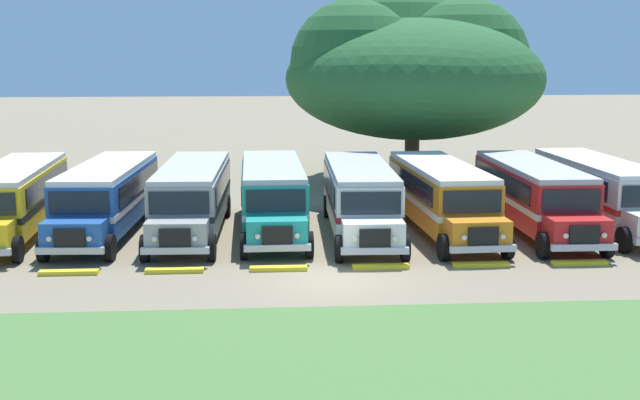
{
  "coord_description": "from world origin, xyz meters",
  "views": [
    {
      "loc": [
        -2.35,
        -26.59,
        7.58
      ],
      "look_at": [
        0.0,
        6.09,
        1.6
      ],
      "focal_mm": 46.48,
      "sensor_mm": 36.0,
      "label": 1
    }
  ],
  "objects_px": {
    "parked_bus_slot_0": "(15,197)",
    "parked_bus_slot_7": "(600,189)",
    "parked_bus_slot_3": "(273,194)",
    "parked_bus_slot_4": "(360,195)",
    "parked_bus_slot_6": "(533,193)",
    "broad_shade_tree": "(410,70)",
    "parked_bus_slot_2": "(192,195)",
    "parked_bus_slot_5": "(441,194)",
    "parked_bus_slot_1": "(107,195)"
  },
  "relations": [
    {
      "from": "parked_bus_slot_0",
      "to": "parked_bus_slot_7",
      "type": "bearing_deg",
      "value": 87.67
    },
    {
      "from": "broad_shade_tree",
      "to": "parked_bus_slot_2",
      "type": "bearing_deg",
      "value": -130.93
    },
    {
      "from": "parked_bus_slot_3",
      "to": "parked_bus_slot_4",
      "type": "height_order",
      "value": "same"
    },
    {
      "from": "parked_bus_slot_7",
      "to": "broad_shade_tree",
      "type": "relative_size",
      "value": 0.63
    },
    {
      "from": "parked_bus_slot_6",
      "to": "parked_bus_slot_5",
      "type": "bearing_deg",
      "value": -90.21
    },
    {
      "from": "parked_bus_slot_0",
      "to": "parked_bus_slot_4",
      "type": "distance_m",
      "value": 14.29
    },
    {
      "from": "parked_bus_slot_6",
      "to": "parked_bus_slot_7",
      "type": "distance_m",
      "value": 3.28
    },
    {
      "from": "parked_bus_slot_4",
      "to": "parked_bus_slot_7",
      "type": "xyz_separation_m",
      "value": [
        10.6,
        0.69,
        0.0
      ]
    },
    {
      "from": "parked_bus_slot_1",
      "to": "parked_bus_slot_7",
      "type": "height_order",
      "value": "same"
    },
    {
      "from": "parked_bus_slot_4",
      "to": "parked_bus_slot_0",
      "type": "bearing_deg",
      "value": -91.29
    },
    {
      "from": "parked_bus_slot_1",
      "to": "broad_shade_tree",
      "type": "relative_size",
      "value": 0.63
    },
    {
      "from": "parked_bus_slot_7",
      "to": "broad_shade_tree",
      "type": "xyz_separation_m",
      "value": [
        -6.08,
        13.11,
        4.84
      ]
    },
    {
      "from": "parked_bus_slot_7",
      "to": "parked_bus_slot_0",
      "type": "bearing_deg",
      "value": -91.53
    },
    {
      "from": "parked_bus_slot_0",
      "to": "parked_bus_slot_4",
      "type": "bearing_deg",
      "value": 84.88
    },
    {
      "from": "parked_bus_slot_1",
      "to": "parked_bus_slot_5",
      "type": "height_order",
      "value": "same"
    },
    {
      "from": "parked_bus_slot_5",
      "to": "parked_bus_slot_6",
      "type": "bearing_deg",
      "value": 87.08
    },
    {
      "from": "parked_bus_slot_2",
      "to": "parked_bus_slot_3",
      "type": "height_order",
      "value": "same"
    },
    {
      "from": "parked_bus_slot_7",
      "to": "broad_shade_tree",
      "type": "height_order",
      "value": "broad_shade_tree"
    },
    {
      "from": "broad_shade_tree",
      "to": "parked_bus_slot_4",
      "type": "bearing_deg",
      "value": -108.11
    },
    {
      "from": "parked_bus_slot_4",
      "to": "parked_bus_slot_2",
      "type": "bearing_deg",
      "value": -92.92
    },
    {
      "from": "parked_bus_slot_2",
      "to": "parked_bus_slot_1",
      "type": "bearing_deg",
      "value": -92.34
    },
    {
      "from": "parked_bus_slot_0",
      "to": "parked_bus_slot_3",
      "type": "distance_m",
      "value": 10.64
    },
    {
      "from": "parked_bus_slot_6",
      "to": "parked_bus_slot_0",
      "type": "bearing_deg",
      "value": -91.76
    },
    {
      "from": "parked_bus_slot_2",
      "to": "parked_bus_slot_6",
      "type": "xyz_separation_m",
      "value": [
        14.37,
        -0.55,
        0.0
      ]
    },
    {
      "from": "parked_bus_slot_6",
      "to": "broad_shade_tree",
      "type": "relative_size",
      "value": 0.63
    },
    {
      "from": "parked_bus_slot_5",
      "to": "broad_shade_tree",
      "type": "relative_size",
      "value": 0.63
    },
    {
      "from": "parked_bus_slot_0",
      "to": "parked_bus_slot_3",
      "type": "height_order",
      "value": "same"
    },
    {
      "from": "parked_bus_slot_7",
      "to": "broad_shade_tree",
      "type": "distance_m",
      "value": 15.24
    },
    {
      "from": "parked_bus_slot_0",
      "to": "broad_shade_tree",
      "type": "height_order",
      "value": "broad_shade_tree"
    },
    {
      "from": "parked_bus_slot_3",
      "to": "parked_bus_slot_6",
      "type": "xyz_separation_m",
      "value": [
        11.02,
        -0.7,
        0.0
      ]
    },
    {
      "from": "parked_bus_slot_7",
      "to": "parked_bus_slot_3",
      "type": "bearing_deg",
      "value": -91.53
    },
    {
      "from": "parked_bus_slot_2",
      "to": "parked_bus_slot_5",
      "type": "height_order",
      "value": "same"
    },
    {
      "from": "parked_bus_slot_4",
      "to": "parked_bus_slot_7",
      "type": "relative_size",
      "value": 1.0
    },
    {
      "from": "parked_bus_slot_1",
      "to": "parked_bus_slot_5",
      "type": "bearing_deg",
      "value": 89.95
    },
    {
      "from": "parked_bus_slot_3",
      "to": "parked_bus_slot_0",
      "type": "bearing_deg",
      "value": -90.76
    },
    {
      "from": "parked_bus_slot_2",
      "to": "parked_bus_slot_4",
      "type": "relative_size",
      "value": 1.0
    },
    {
      "from": "parked_bus_slot_2",
      "to": "parked_bus_slot_3",
      "type": "bearing_deg",
      "value": 94.31
    },
    {
      "from": "parked_bus_slot_5",
      "to": "parked_bus_slot_6",
      "type": "distance_m",
      "value": 3.94
    },
    {
      "from": "parked_bus_slot_2",
      "to": "parked_bus_slot_5",
      "type": "distance_m",
      "value": 10.45
    },
    {
      "from": "parked_bus_slot_2",
      "to": "parked_bus_slot_5",
      "type": "bearing_deg",
      "value": 88.8
    },
    {
      "from": "parked_bus_slot_1",
      "to": "parked_bus_slot_3",
      "type": "distance_m",
      "value": 6.9
    },
    {
      "from": "parked_bus_slot_1",
      "to": "parked_bus_slot_5",
      "type": "relative_size",
      "value": 1.0
    },
    {
      "from": "parked_bus_slot_2",
      "to": "parked_bus_slot_6",
      "type": "bearing_deg",
      "value": 89.5
    },
    {
      "from": "parked_bus_slot_6",
      "to": "broad_shade_tree",
      "type": "distance_m",
      "value": 14.91
    },
    {
      "from": "parked_bus_slot_4",
      "to": "parked_bus_slot_7",
      "type": "height_order",
      "value": "same"
    },
    {
      "from": "parked_bus_slot_4",
      "to": "parked_bus_slot_3",
      "type": "bearing_deg",
      "value": -99.35
    },
    {
      "from": "parked_bus_slot_3",
      "to": "parked_bus_slot_7",
      "type": "relative_size",
      "value": 1.0
    },
    {
      "from": "parked_bus_slot_1",
      "to": "parked_bus_slot_7",
      "type": "relative_size",
      "value": 1.0
    },
    {
      "from": "parked_bus_slot_3",
      "to": "parked_bus_slot_4",
      "type": "distance_m",
      "value": 3.69
    },
    {
      "from": "parked_bus_slot_3",
      "to": "broad_shade_tree",
      "type": "xyz_separation_m",
      "value": [
        8.14,
        13.1,
        4.84
      ]
    }
  ]
}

